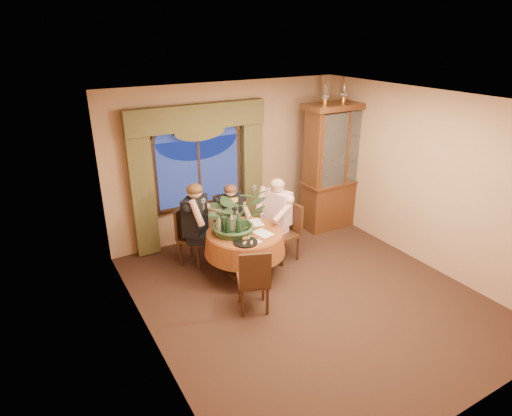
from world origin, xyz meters
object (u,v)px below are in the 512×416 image
oil_lamp_center (344,93)px  chair_right (284,233)px  person_scarf (231,219)px  olive_bowl (249,230)px  centerpiece_plant (234,194)px  oil_lamp_right (362,91)px  dining_table (245,253)px  wine_bottle_0 (238,225)px  person_back (196,227)px  wine_bottle_3 (222,221)px  wine_bottle_2 (219,225)px  chair_back_right (229,224)px  person_pink (277,218)px  stoneware_vase (236,222)px  chair_front_left (253,278)px  china_cabinet (338,166)px  chair_back (194,237)px  wine_bottle_1 (231,223)px  wine_bottle_4 (228,226)px  oil_lamp_left (326,94)px

oil_lamp_center → chair_right: (-1.68, -0.69, -2.08)m
person_scarf → olive_bowl: bearing=93.7°
chair_right → centerpiece_plant: bearing=84.0°
centerpiece_plant → oil_lamp_right: bearing=13.4°
dining_table → wine_bottle_0: wine_bottle_0 is taller
olive_bowl → person_scarf: bearing=82.7°
person_back → centerpiece_plant: 0.93m
wine_bottle_3 → wine_bottle_2: bearing=-137.6°
chair_back_right → wine_bottle_2: (-0.54, -0.78, 0.44)m
person_pink → stoneware_vase: bearing=80.9°
oil_lamp_right → wine_bottle_2: size_ratio=1.03×
oil_lamp_center → chair_front_left: 3.87m
person_pink → olive_bowl: bearing=93.8°
china_cabinet → wine_bottle_2: china_cabinet is taller
chair_back → person_back: person_back is taller
person_pink → centerpiece_plant: bearing=82.7°
oil_lamp_right → wine_bottle_0: bearing=-164.4°
oil_lamp_right → wine_bottle_3: oil_lamp_right is taller
oil_lamp_right → stoneware_vase: bearing=-167.1°
chair_back → wine_bottle_1: wine_bottle_1 is taller
chair_front_left → olive_bowl: 0.94m
chair_front_left → stoneware_vase: size_ratio=3.63×
chair_front_left → wine_bottle_4: size_ratio=2.91×
china_cabinet → wine_bottle_1: china_cabinet is taller
chair_right → stoneware_vase: stoneware_vase is taller
oil_lamp_center → stoneware_vase: (-2.56, -0.68, -1.68)m
chair_back_right → wine_bottle_1: (-0.35, -0.82, 0.44)m
oil_lamp_right → wine_bottle_3: 3.64m
china_cabinet → oil_lamp_left: bearing=180.0°
oil_lamp_right → wine_bottle_3: size_ratio=1.03×
person_scarf → stoneware_vase: person_scarf is taller
chair_back_right → olive_bowl: size_ratio=5.60×
olive_bowl → chair_front_left: bearing=-115.2°
person_pink → wine_bottle_1: size_ratio=4.23×
chair_right → chair_front_left: same height
person_scarf → chair_back: bearing=14.4°
person_back → wine_bottle_4: 0.68m
chair_back → oil_lamp_right: bearing=144.0°
chair_back_right → person_pink: person_pink is taller
stoneware_vase → wine_bottle_3: bearing=162.1°
chair_back_right → person_back: 0.82m
oil_lamp_center → wine_bottle_0: oil_lamp_center is taller
oil_lamp_center → wine_bottle_0: (-2.61, -0.84, -1.65)m
oil_lamp_center → olive_bowl: (-2.43, -0.84, -1.79)m
wine_bottle_1 → wine_bottle_3: (-0.10, 0.13, 0.00)m
olive_bowl → wine_bottle_2: 0.47m
dining_table → person_pink: size_ratio=0.90×
oil_lamp_left → oil_lamp_right: same height
wine_bottle_3 → wine_bottle_4: 0.18m
china_cabinet → wine_bottle_2: 2.96m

